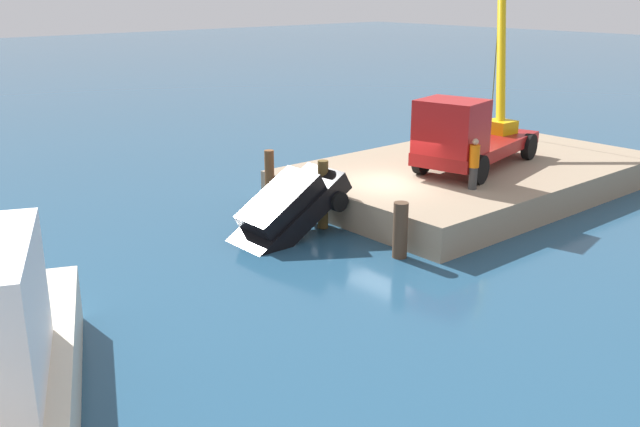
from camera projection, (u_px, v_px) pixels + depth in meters
The scene contains 8 objects.
ground at pixel (390, 213), 24.69m from camera, with size 200.00×200.00×0.00m, color navy.
dock at pixel (472, 176), 27.35m from camera, with size 13.83×8.55×1.08m, color gray.
crane_truck at pixel (469, 131), 25.72m from camera, with size 9.30×5.64×7.24m.
dock_worker at pixel (474, 164), 23.38m from camera, with size 0.34×0.34×1.71m.
salvaged_car at pixel (282, 216), 22.09m from camera, with size 4.22×2.04×3.00m.
piling_near at pixel (270, 180), 24.77m from camera, with size 0.33×0.33×2.13m, color brown.
piling_mid at pixel (323, 195), 22.86m from camera, with size 0.34×0.34×2.24m, color brown.
piling_far at pixel (400, 230), 20.42m from camera, with size 0.43×0.43×1.65m, color #503928.
Camera 1 is at (17.17, 16.25, 7.51)m, focal length 39.92 mm.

